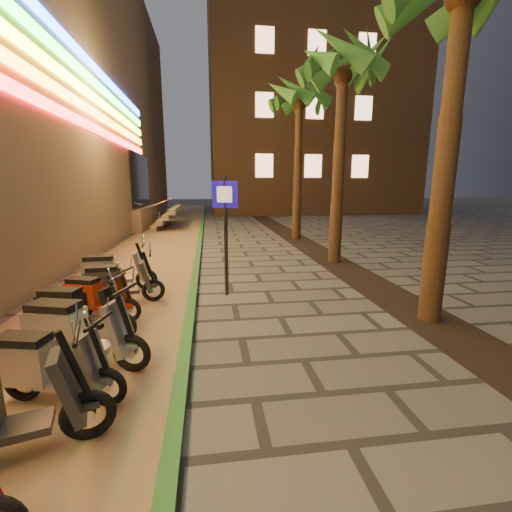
{
  "coord_description": "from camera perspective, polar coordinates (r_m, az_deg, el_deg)",
  "views": [
    {
      "loc": [
        -0.49,
        -3.6,
        2.51
      ],
      "look_at": [
        0.37,
        2.62,
        1.2
      ],
      "focal_mm": 24.0,
      "sensor_mm": 36.0,
      "label": 1
    }
  ],
  "objects": [
    {
      "name": "scooter_9",
      "position": [
        8.75,
        -23.02,
        -2.4
      ],
      "size": [
        1.67,
        0.61,
        1.17
      ],
      "rotation": [
        0.0,
        0.0,
        0.1
      ],
      "color": "black",
      "rests_on": "ground"
    },
    {
      "name": "green_curb",
      "position": [
        13.83,
        -9.48,
        1.36
      ],
      "size": [
        0.18,
        60.0,
        0.1
      ],
      "primitive_type": "cube",
      "color": "#286B2A",
      "rests_on": "ground"
    },
    {
      "name": "ground",
      "position": [
        4.42,
        -0.1,
        -22.84
      ],
      "size": [
        120.0,
        120.0,
        0.0
      ],
      "primitive_type": "plane",
      "color": "#474442",
      "rests_on": "ground"
    },
    {
      "name": "scooter_8",
      "position": [
        7.83,
        -22.37,
        -4.11
      ],
      "size": [
        1.6,
        0.65,
        1.12
      ],
      "rotation": [
        0.0,
        0.0,
        0.14
      ],
      "color": "black",
      "rests_on": "ground"
    },
    {
      "name": "scooter_5",
      "position": [
        5.42,
        -28.05,
        -11.06
      ],
      "size": [
        1.73,
        0.88,
        1.22
      ],
      "rotation": [
        0.0,
        0.0,
        -0.28
      ],
      "color": "black",
      "rests_on": "ground"
    },
    {
      "name": "pedestrian_sign",
      "position": [
        7.68,
        -5.12,
        5.94
      ],
      "size": [
        0.56,
        0.25,
        2.68
      ],
      "rotation": [
        0.0,
        0.0,
        -0.38
      ],
      "color": "black",
      "rests_on": "ground"
    },
    {
      "name": "apartment_block",
      "position": [
        38.17,
        7.58,
        26.84
      ],
      "size": [
        18.0,
        16.06,
        25.0
      ],
      "color": "brown",
      "rests_on": "ground"
    },
    {
      "name": "scooter_7",
      "position": [
        7.17,
        -25.26,
        -6.09
      ],
      "size": [
        1.45,
        0.78,
        1.03
      ],
      "rotation": [
        0.0,
        0.0,
        -0.31
      ],
      "color": "black",
      "rests_on": "ground"
    },
    {
      "name": "palm_c",
      "position": [
        11.81,
        14.3,
        27.24
      ],
      "size": [
        2.97,
        3.02,
        6.91
      ],
      "color": "#472D19",
      "rests_on": "ground"
    },
    {
      "name": "scooter_6",
      "position": [
        6.38,
        -27.74,
        -8.15
      ],
      "size": [
        1.59,
        0.72,
        1.12
      ],
      "rotation": [
        0.0,
        0.0,
        -0.21
      ],
      "color": "black",
      "rests_on": "ground"
    },
    {
      "name": "parking_strip",
      "position": [
        13.99,
        -16.45,
        0.97
      ],
      "size": [
        3.4,
        60.0,
        0.01
      ],
      "primitive_type": "cube",
      "color": "#8C7251",
      "rests_on": "ground"
    },
    {
      "name": "scooter_4",
      "position": [
        4.8,
        -31.8,
        -15.24
      ],
      "size": [
        1.54,
        0.72,
        1.08
      ],
      "rotation": [
        0.0,
        0.0,
        -0.23
      ],
      "color": "black",
      "rests_on": "ground"
    },
    {
      "name": "planting_strip",
      "position": [
        9.85,
        16.97,
        -3.46
      ],
      "size": [
        1.2,
        40.0,
        0.02
      ],
      "primitive_type": "cube",
      "color": "black",
      "rests_on": "ground"
    },
    {
      "name": "palm_d",
      "position": [
        16.49,
        7.24,
        23.7
      ],
      "size": [
        2.97,
        3.02,
        7.16
      ],
      "color": "#472D19",
      "rests_on": "ground"
    }
  ]
}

